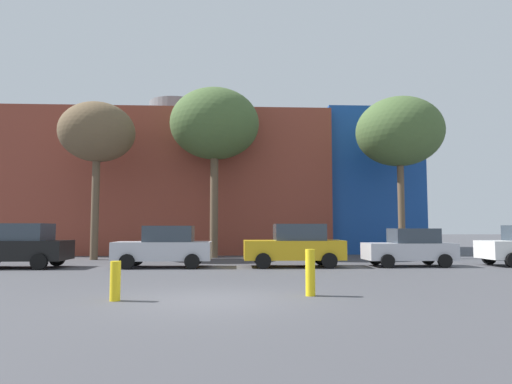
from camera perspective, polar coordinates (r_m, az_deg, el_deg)
The scene contains 11 objects.
ground_plane at distance 11.01m, azimuth -5.63°, elevation -13.22°, with size 200.00×200.00×0.00m, color #47474C.
building_backdrop at distance 34.99m, azimuth -10.02°, elevation 0.54°, with size 33.46×13.47×11.15m.
parked_car_0 at distance 21.75m, azimuth -27.55°, elevation -5.94°, with size 4.28×2.10×1.86m.
parked_car_1 at distance 20.00m, azimuth -11.28°, elevation -6.67°, with size 4.06×1.99×1.76m.
parked_car_2 at distance 19.96m, azimuth 4.85°, elevation -6.63°, with size 4.25×2.08×1.84m.
parked_car_3 at distance 21.24m, azimuth 18.57°, elevation -6.55°, with size 3.80×1.87×1.64m.
bare_tree_0 at distance 26.18m, azimuth -19.14°, elevation 6.90°, with size 3.99×3.99×8.39m.
bare_tree_1 at distance 26.65m, azimuth -5.16°, elevation 8.31°, with size 5.09×5.09×9.65m.
bare_tree_2 at distance 27.13m, azimuth 17.40°, elevation 7.10°, with size 4.84×4.84×8.99m.
bollard_yellow_0 at distance 11.61m, azimuth 6.76°, elevation -9.90°, with size 0.24×0.24×1.15m, color yellow.
bollard_yellow_1 at distance 11.26m, azimuth -17.08°, elevation -10.52°, with size 0.24×0.24×0.91m, color yellow.
Camera 1 is at (0.52, -10.87, 1.68)m, focal length 32.19 mm.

